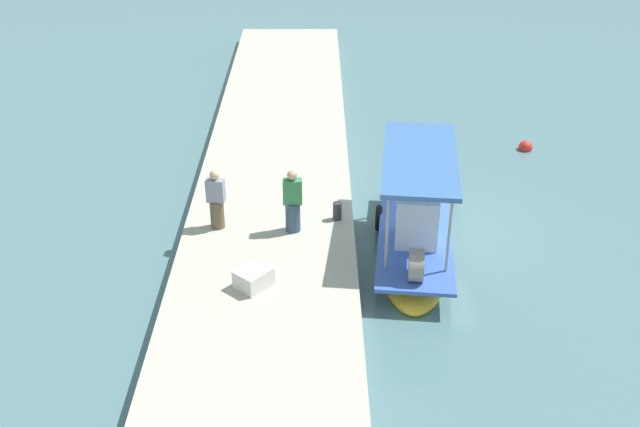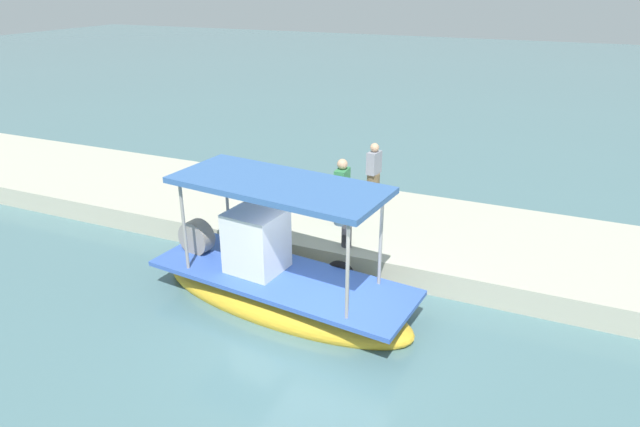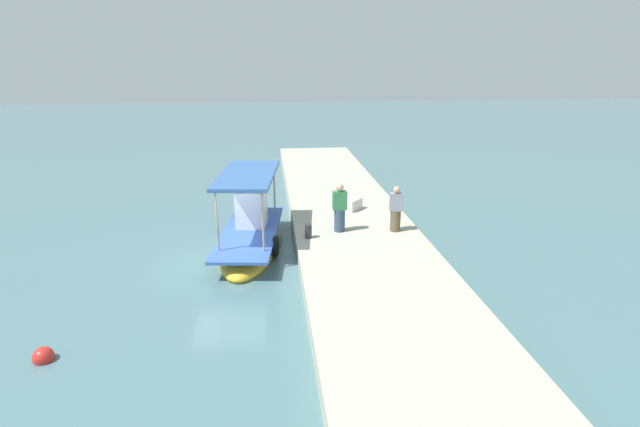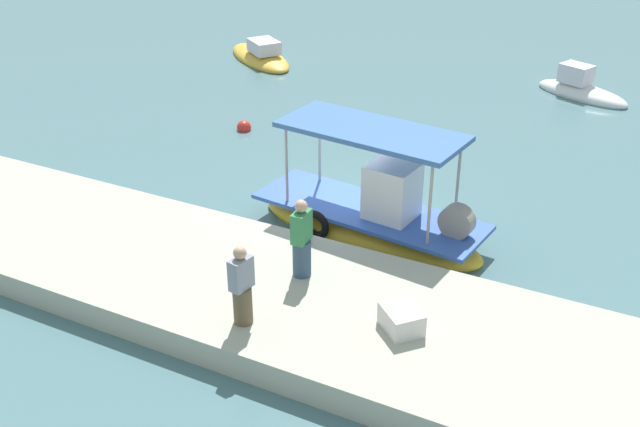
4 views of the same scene
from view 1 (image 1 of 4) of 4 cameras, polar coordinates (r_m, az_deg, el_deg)
The scene contains 8 objects.
ground_plane at distance 21.64m, azimuth 8.62°, elevation -1.08°, with size 120.00×120.00×0.00m, color slate.
dock_quay at distance 21.28m, azimuth -3.66°, elevation -0.43°, with size 36.00×4.51×0.59m, color #B0AF9B.
main_fishing_boat at distance 20.19m, azimuth 7.07°, elevation -1.78°, with size 6.19×2.56×3.13m.
fisherman_near_bollard at distance 20.11m, azimuth -7.73°, elevation 0.86°, with size 0.42×0.50×1.65m.
fisherman_by_crate at distance 19.77m, azimuth -2.05°, elevation 0.74°, with size 0.40×0.50×1.75m.
mooring_bollard at distance 20.54m, azimuth 1.30°, elevation 0.19°, with size 0.24×0.24×0.50m, color #2D2D33.
cargo_crate at distance 17.90m, azimuth -4.97°, elevation -4.81°, with size 0.79×0.63×0.45m, color silver.
marker_buoy at distance 26.98m, azimuth 15.07°, elevation 4.80°, with size 0.47×0.47×0.47m.
Camera 1 is at (18.45, -3.32, 10.81)m, focal length 42.93 mm.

